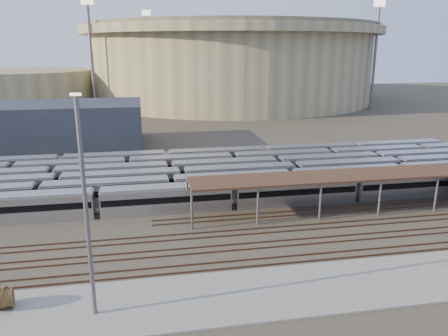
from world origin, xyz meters
The scene contains 13 objects.
ground centered at (0.00, 0.00, 0.00)m, with size 420.00×420.00×0.00m, color #383026.
apron centered at (-5.00, -15.00, 0.10)m, with size 50.00×9.00×0.20m, color gray.
subway_trains centered at (-5.99, 18.50, 1.80)m, with size 124.04×23.90×3.60m.
inspection_shed centered at (22.00, 4.00, 4.98)m, with size 60.30×6.00×5.30m.
empty_tracks centered at (0.00, -5.00, 0.09)m, with size 170.00×9.62×0.18m.
stadium centered at (25.00, 140.00, 16.47)m, with size 124.00×124.00×32.50m.
secondary_arena centered at (-60.00, 130.00, 7.00)m, with size 56.00×56.00×14.00m, color #999067.
service_building centered at (-35.00, 55.00, 5.00)m, with size 42.00×20.00×10.00m, color #1E232D.
floodlight_0 centered at (-30.00, 110.00, 20.65)m, with size 4.00×1.00×38.40m.
floodlight_2 centered at (70.00, 100.00, 20.65)m, with size 4.00×1.00×38.40m.
floodlight_3 centered at (-10.00, 160.00, 20.65)m, with size 4.00×1.00×38.40m.
cable_reel_west centered at (-26.01, -13.37, 1.16)m, with size 1.92×1.92×1.07m, color brown.
yard_light_pole centered at (-18.33, -15.61, 9.71)m, with size 0.81×0.36×18.85m.
Camera 1 is at (-13.39, -50.02, 22.36)m, focal length 35.00 mm.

